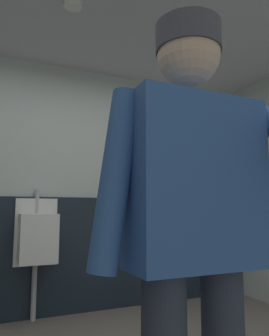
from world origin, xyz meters
The scene contains 5 objects.
wall_back centered at (0.00, 1.81, 1.29)m, with size 4.95×0.12×2.59m, color silver.
wainscot_band_back centered at (0.00, 1.73, 0.58)m, with size 4.35×0.03×1.17m, color #19232D.
downlight_far centered at (-0.23, 0.61, 2.57)m, with size 0.14×0.14×0.03m, color white.
urinal_solo centered at (-0.30, 1.59, 0.78)m, with size 0.40×0.34×1.24m.
person centered at (-0.12, -0.75, 1.00)m, with size 0.67×0.60×1.68m.
Camera 1 is at (-0.73, -1.65, 1.04)m, focal length 34.70 mm.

